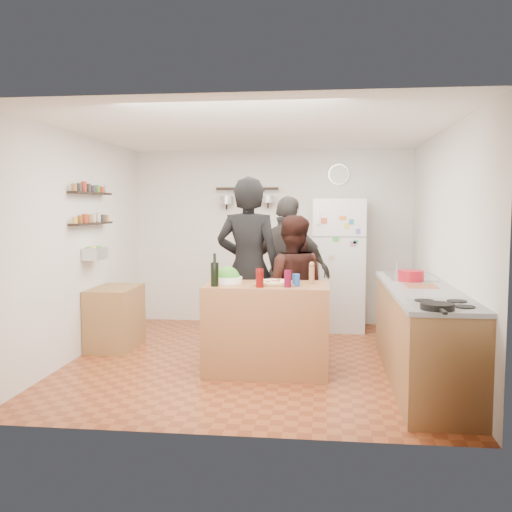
# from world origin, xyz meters

# --- Properties ---
(room_shell) EXTENTS (4.20, 4.20, 4.20)m
(room_shell) POSITION_xyz_m (0.00, 0.39, 1.25)
(room_shell) COLOR brown
(room_shell) RESTS_ON ground
(prep_island) EXTENTS (1.25, 0.72, 0.91)m
(prep_island) POSITION_xyz_m (0.18, -0.42, 0.46)
(prep_island) COLOR #995E38
(prep_island) RESTS_ON floor
(pizza_board) EXTENTS (0.42, 0.34, 0.02)m
(pizza_board) POSITION_xyz_m (0.26, -0.44, 0.92)
(pizza_board) COLOR brown
(pizza_board) RESTS_ON prep_island
(pizza) EXTENTS (0.34, 0.34, 0.02)m
(pizza) POSITION_xyz_m (0.26, -0.44, 0.94)
(pizza) COLOR beige
(pizza) RESTS_ON pizza_board
(salad_bowl) EXTENTS (0.31, 0.31, 0.06)m
(salad_bowl) POSITION_xyz_m (-0.24, -0.37, 0.94)
(salad_bowl) COLOR white
(salad_bowl) RESTS_ON prep_island
(wine_bottle) EXTENTS (0.08, 0.08, 0.24)m
(wine_bottle) POSITION_xyz_m (-0.32, -0.64, 1.03)
(wine_bottle) COLOR black
(wine_bottle) RESTS_ON prep_island
(wine_glass_near) EXTENTS (0.08, 0.08, 0.19)m
(wine_glass_near) POSITION_xyz_m (0.13, -0.66, 1.00)
(wine_glass_near) COLOR #5F0908
(wine_glass_near) RESTS_ON prep_island
(wine_glass_far) EXTENTS (0.07, 0.07, 0.17)m
(wine_glass_far) POSITION_xyz_m (0.40, -0.62, 0.99)
(wine_glass_far) COLOR #5C0723
(wine_glass_far) RESTS_ON prep_island
(pepper_mill) EXTENTS (0.06, 0.06, 0.18)m
(pepper_mill) POSITION_xyz_m (0.63, -0.37, 1.00)
(pepper_mill) COLOR #9C6841
(pepper_mill) RESTS_ON prep_island
(salt_canister) EXTENTS (0.07, 0.07, 0.12)m
(salt_canister) POSITION_xyz_m (0.48, -0.54, 0.97)
(salt_canister) COLOR #1B4695
(salt_canister) RESTS_ON prep_island
(person_left) EXTENTS (0.80, 0.59, 2.02)m
(person_left) POSITION_xyz_m (-0.08, 0.07, 1.01)
(person_left) COLOR black
(person_left) RESTS_ON floor
(person_center) EXTENTS (0.79, 0.62, 1.60)m
(person_center) POSITION_xyz_m (0.39, 0.15, 0.80)
(person_center) COLOR black
(person_center) RESTS_ON floor
(person_back) EXTENTS (1.16, 0.84, 1.82)m
(person_back) POSITION_xyz_m (0.32, 0.69, 0.91)
(person_back) COLOR #2E2B29
(person_back) RESTS_ON floor
(counter_run) EXTENTS (0.63, 2.63, 0.90)m
(counter_run) POSITION_xyz_m (1.70, -0.55, 0.45)
(counter_run) COLOR #9E7042
(counter_run) RESTS_ON floor
(stove_top) EXTENTS (0.60, 0.62, 0.02)m
(stove_top) POSITION_xyz_m (1.70, -1.50, 0.91)
(stove_top) COLOR white
(stove_top) RESTS_ON counter_run
(skillet) EXTENTS (0.25, 0.25, 0.05)m
(skillet) POSITION_xyz_m (1.60, -1.75, 0.94)
(skillet) COLOR black
(skillet) RESTS_ON stove_top
(sink) EXTENTS (0.50, 0.80, 0.03)m
(sink) POSITION_xyz_m (1.70, 0.30, 0.92)
(sink) COLOR silver
(sink) RESTS_ON counter_run
(cutting_board) EXTENTS (0.30, 0.40, 0.02)m
(cutting_board) POSITION_xyz_m (1.70, -0.46, 0.91)
(cutting_board) COLOR brown
(cutting_board) RESTS_ON counter_run
(red_bowl) EXTENTS (0.27, 0.27, 0.11)m
(red_bowl) POSITION_xyz_m (1.65, -0.09, 0.98)
(red_bowl) COLOR #AA1320
(red_bowl) RESTS_ON counter_run
(fridge) EXTENTS (0.70, 0.68, 1.80)m
(fridge) POSITION_xyz_m (0.95, 1.75, 0.90)
(fridge) COLOR white
(fridge) RESTS_ON floor
(wall_clock) EXTENTS (0.30, 0.03, 0.30)m
(wall_clock) POSITION_xyz_m (0.95, 2.08, 2.15)
(wall_clock) COLOR silver
(wall_clock) RESTS_ON back_wall
(spice_shelf_lower) EXTENTS (0.12, 1.00, 0.02)m
(spice_shelf_lower) POSITION_xyz_m (-1.93, 0.20, 1.50)
(spice_shelf_lower) COLOR black
(spice_shelf_lower) RESTS_ON left_wall
(spice_shelf_upper) EXTENTS (0.12, 1.00, 0.02)m
(spice_shelf_upper) POSITION_xyz_m (-1.93, 0.20, 1.85)
(spice_shelf_upper) COLOR black
(spice_shelf_upper) RESTS_ON left_wall
(produce_basket) EXTENTS (0.18, 0.35, 0.14)m
(produce_basket) POSITION_xyz_m (-1.90, 0.20, 1.15)
(produce_basket) COLOR silver
(produce_basket) RESTS_ON left_wall
(side_table) EXTENTS (0.50, 0.80, 0.73)m
(side_table) POSITION_xyz_m (-1.74, 0.38, 0.36)
(side_table) COLOR #9D7142
(side_table) RESTS_ON floor
(pot_rack) EXTENTS (0.90, 0.04, 0.04)m
(pot_rack) POSITION_xyz_m (-0.35, 2.00, 1.95)
(pot_rack) COLOR black
(pot_rack) RESTS_ON back_wall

